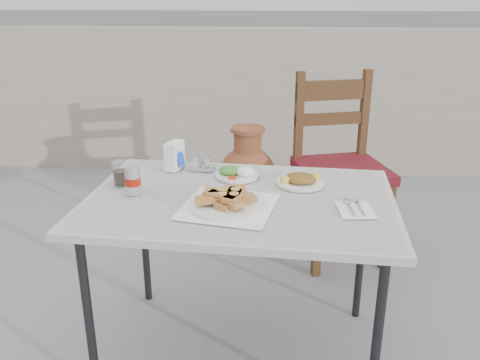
# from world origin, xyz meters

# --- Properties ---
(ground) EXTENTS (80.00, 80.00, 0.00)m
(ground) POSITION_xyz_m (0.00, 0.00, 0.00)
(ground) COLOR slate
(ground) RESTS_ON ground
(cafe_table) EXTENTS (1.26, 0.90, 0.73)m
(cafe_table) POSITION_xyz_m (0.06, 0.04, 0.68)
(cafe_table) COLOR black
(cafe_table) RESTS_ON ground
(pide_plate) EXTENTS (0.39, 0.39, 0.07)m
(pide_plate) POSITION_xyz_m (0.02, -0.07, 0.76)
(pide_plate) COLOR white
(pide_plate) RESTS_ON cafe_table
(salad_rice_plate) EXTENTS (0.19, 0.19, 0.05)m
(salad_rice_plate) POSITION_xyz_m (0.03, 0.26, 0.75)
(salad_rice_plate) COLOR silver
(salad_rice_plate) RESTS_ON cafe_table
(salad_chopped_plate) EXTENTS (0.20, 0.20, 0.04)m
(salad_chopped_plate) POSITION_xyz_m (0.30, 0.19, 0.75)
(salad_chopped_plate) COLOR silver
(salad_chopped_plate) RESTS_ON cafe_table
(soda_can) EXTENTS (0.06, 0.06, 0.11)m
(soda_can) POSITION_xyz_m (-0.36, 0.04, 0.79)
(soda_can) COLOR silver
(soda_can) RESTS_ON cafe_table
(cola_glass) EXTENTS (0.07, 0.07, 0.10)m
(cola_glass) POSITION_xyz_m (-0.44, 0.14, 0.77)
(cola_glass) COLOR white
(cola_glass) RESTS_ON cafe_table
(napkin_holder) EXTENTS (0.08, 0.11, 0.12)m
(napkin_holder) POSITION_xyz_m (-0.26, 0.35, 0.79)
(napkin_holder) COLOR white
(napkin_holder) RESTS_ON cafe_table
(condiment_caddy) EXTENTS (0.12, 0.10, 0.08)m
(condiment_caddy) POSITION_xyz_m (-0.14, 0.35, 0.76)
(condiment_caddy) COLOR silver
(condiment_caddy) RESTS_ON cafe_table
(cutlery_napkin) EXTENTS (0.14, 0.18, 0.01)m
(cutlery_napkin) POSITION_xyz_m (0.49, -0.05, 0.73)
(cutlery_napkin) COLOR white
(cutlery_napkin) RESTS_ON cafe_table
(chair) EXTENTS (0.58, 0.58, 1.06)m
(chair) POSITION_xyz_m (0.57, 0.98, 0.55)
(chair) COLOR #38210F
(chair) RESTS_ON ground
(terracotta_urn) EXTENTS (0.41, 0.41, 0.71)m
(terracotta_urn) POSITION_xyz_m (0.03, 1.19, 0.33)
(terracotta_urn) COLOR brown
(terracotta_urn) RESTS_ON ground
(back_wall) EXTENTS (6.00, 0.25, 1.20)m
(back_wall) POSITION_xyz_m (0.00, 2.50, 0.60)
(back_wall) COLOR gray
(back_wall) RESTS_ON ground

